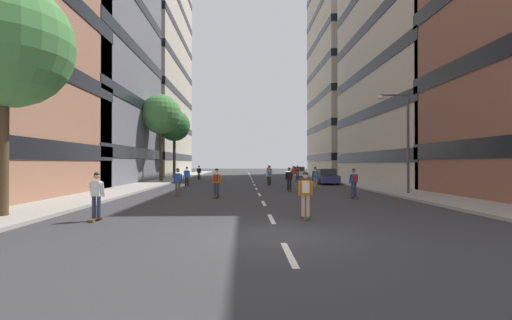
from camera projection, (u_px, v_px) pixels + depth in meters
name	position (u px, v px, depth m)	size (l,w,h in m)	color
ground_plane	(253.00, 181.00, 38.93)	(173.95, 173.95, 0.00)	#333335
sidewalk_left	(170.00, 179.00, 42.19)	(3.33, 79.73, 0.14)	#9E9991
sidewalk_right	(333.00, 179.00, 42.92)	(3.33, 79.73, 0.14)	#9E9991
lane_markings	(252.00, 181.00, 40.44)	(0.16, 67.20, 0.01)	silver
building_left_mid	(73.00, 30.00, 34.94)	(13.40, 18.97, 30.98)	slate
building_left_far	(142.00, 69.00, 58.49)	(13.40, 24.07, 35.95)	#BCB29E
building_right_mid	(428.00, 54.00, 36.25)	(13.40, 21.63, 27.07)	#BCB29E
building_right_far	(355.00, 72.00, 59.82)	(13.40, 19.12, 35.48)	#BCB29E
parked_car_near	(298.00, 172.00, 52.11)	(1.82, 4.40, 1.52)	silver
parked_car_mid	(326.00, 177.00, 34.49)	(1.82, 4.40, 1.52)	navy
street_tree_near	(174.00, 126.00, 44.79)	(4.07, 4.07, 8.87)	#4C3823
street_tree_mid	(161.00, 115.00, 37.62)	(4.33, 4.33, 9.45)	#4C3823
street_tree_far	(4.00, 43.00, 12.94)	(4.90, 4.90, 8.96)	#4C3823
streetlamp_right	(403.00, 132.00, 22.52)	(2.13, 0.30, 6.50)	#3F3F44
skater_0	(187.00, 176.00, 30.51)	(0.54, 0.91, 1.78)	brown
skater_1	(294.00, 173.00, 38.37)	(0.55, 0.91, 1.78)	brown
skater_2	(354.00, 181.00, 20.50)	(0.56, 0.92, 1.78)	brown
skater_3	(269.00, 170.00, 49.17)	(0.56, 0.92, 1.78)	brown
skater_4	(298.00, 172.00, 41.52)	(0.54, 0.90, 1.78)	brown
skater_5	(216.00, 181.00, 20.68)	(0.57, 0.92, 1.78)	brown
skater_6	(315.00, 176.00, 28.74)	(0.53, 0.90, 1.78)	brown
skater_7	(199.00, 172.00, 42.80)	(0.56, 0.92, 1.78)	brown
skater_8	(269.00, 175.00, 30.79)	(0.53, 0.90, 1.78)	brown
skater_9	(306.00, 192.00, 12.97)	(0.55, 0.92, 1.78)	brown
skater_10	(270.00, 172.00, 40.19)	(0.55, 0.91, 1.78)	brown
skater_11	(289.00, 178.00, 25.20)	(0.55, 0.91, 1.78)	brown
skater_12	(178.00, 181.00, 21.80)	(0.56, 0.92, 1.78)	brown
skater_13	(97.00, 194.00, 12.58)	(0.55, 0.91, 1.78)	brown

